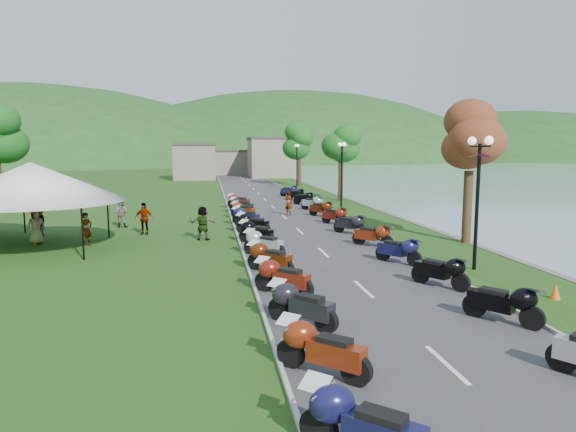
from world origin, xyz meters
name	(u,v)px	position (x,y,z in m)	size (l,w,h in m)	color
road	(273,207)	(0.00, 40.00, 0.01)	(7.00, 120.00, 0.02)	#3F3F42
hills_backdrop	(222,160)	(0.00, 200.00, 0.00)	(360.00, 120.00, 76.00)	#285621
far_building	(227,161)	(-2.00, 85.00, 2.50)	(18.00, 16.00, 5.00)	gray
moto_row_left	(276,268)	(-2.73, 17.21, 0.55)	(2.60, 46.57, 1.10)	#331411
moto_row_right	(351,224)	(2.59, 26.63, 0.55)	(2.60, 45.49, 1.10)	#331411
vendor_tent_main	(33,206)	(-12.95, 24.91, 2.00)	(5.52, 5.52, 4.00)	silver
tree_lakeside	(469,161)	(7.45, 23.30, 4.01)	(2.89, 2.89, 8.02)	#1F671D
pedestrian_a	(87,246)	(-10.74, 25.28, 0.00)	(0.59, 0.43, 1.61)	slate
pedestrian_b	(121,227)	(-10.12, 31.17, 0.00)	(0.81, 0.45, 1.67)	slate
pedestrian_c	(41,237)	(-13.76, 28.36, 0.00)	(1.06, 0.44, 1.64)	slate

